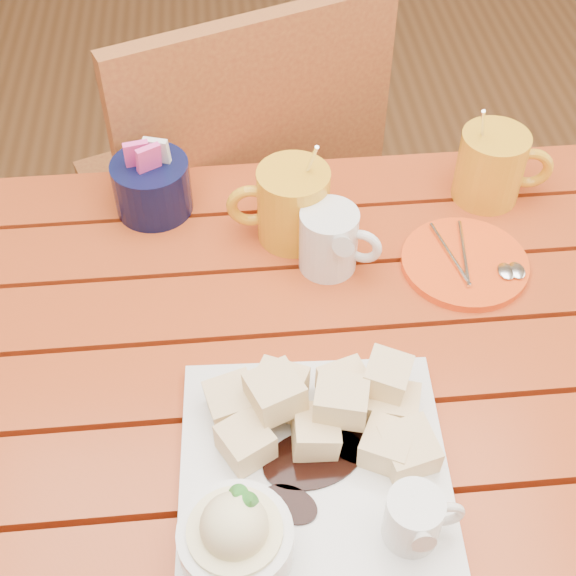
{
  "coord_description": "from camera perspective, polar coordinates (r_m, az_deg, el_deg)",
  "views": [
    {
      "loc": [
        -0.05,
        -0.57,
        1.51
      ],
      "look_at": [
        0.01,
        0.07,
        0.82
      ],
      "focal_mm": 50.0,
      "sensor_mm": 36.0,
      "label": 1
    }
  ],
  "objects": [
    {
      "name": "dessert_plate",
      "position": [
        0.84,
        1.13,
        -13.0
      ],
      "size": [
        0.29,
        0.29,
        0.11
      ],
      "rotation": [
        0.0,
        0.0,
        -0.05
      ],
      "color": "white",
      "rests_on": "table"
    },
    {
      "name": "sugar_caddy",
      "position": [
        1.14,
        -9.65,
        7.22
      ],
      "size": [
        0.11,
        0.11,
        0.12
      ],
      "color": "black",
      "rests_on": "table"
    },
    {
      "name": "chair_far",
      "position": [
        1.49,
        -3.86,
        6.22
      ],
      "size": [
        0.59,
        0.59,
        0.96
      ],
      "rotation": [
        0.0,
        0.0,
        3.51
      ],
      "color": "brown",
      "rests_on": "ground"
    },
    {
      "name": "orange_saucer",
      "position": [
        1.09,
        12.53,
        1.75
      ],
      "size": [
        0.17,
        0.17,
        0.02
      ],
      "rotation": [
        0.0,
        0.0,
        0.01
      ],
      "color": "#FC4C15",
      "rests_on": "table"
    },
    {
      "name": "coffee_mug_left",
      "position": [
        1.07,
        0.2,
        6.02
      ],
      "size": [
        0.14,
        0.1,
        0.16
      ],
      "rotation": [
        0.0,
        0.0,
        -0.05
      ],
      "color": "orange",
      "rests_on": "table"
    },
    {
      "name": "table",
      "position": [
        1.04,
        -0.43,
        -9.55
      ],
      "size": [
        1.2,
        0.79,
        0.75
      ],
      "color": "#A13E14",
      "rests_on": "ground"
    },
    {
      "name": "cream_pitcher",
      "position": [
        1.04,
        3.05,
        3.5
      ],
      "size": [
        0.11,
        0.1,
        0.09
      ],
      "rotation": [
        0.0,
        0.0,
        -0.42
      ],
      "color": "white",
      "rests_on": "table"
    },
    {
      "name": "coffee_mug_right",
      "position": [
        1.17,
        14.36,
        8.45
      ],
      "size": [
        0.13,
        0.09,
        0.16
      ],
      "rotation": [
        0.0,
        0.0,
        -0.18
      ],
      "color": "orange",
      "rests_on": "table"
    }
  ]
}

